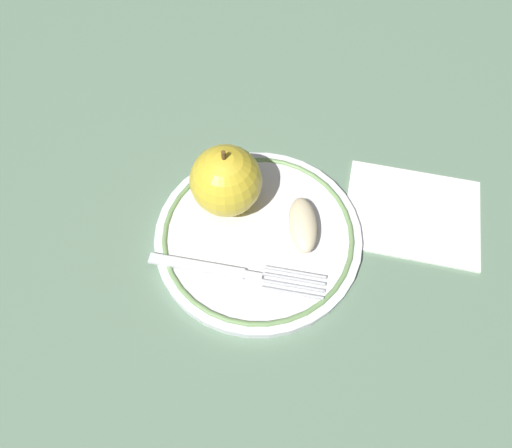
% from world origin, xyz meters
% --- Properties ---
extents(ground_plane, '(2.00, 2.00, 0.00)m').
position_xyz_m(ground_plane, '(0.00, 0.00, 0.00)').
color(ground_plane, slate).
extents(plate, '(0.23, 0.23, 0.01)m').
position_xyz_m(plate, '(0.00, 0.00, 0.01)').
color(plate, white).
rests_on(plate, ground_plane).
extents(apple_red_whole, '(0.08, 0.08, 0.09)m').
position_xyz_m(apple_red_whole, '(0.05, -0.02, 0.05)').
color(apple_red_whole, gold).
rests_on(apple_red_whole, plate).
extents(apple_slice_front, '(0.06, 0.08, 0.02)m').
position_xyz_m(apple_slice_front, '(-0.04, -0.03, 0.03)').
color(apple_slice_front, beige).
rests_on(apple_slice_front, plate).
extents(fork, '(0.19, 0.08, 0.00)m').
position_xyz_m(fork, '(0.00, 0.06, 0.02)').
color(fork, silver).
rests_on(fork, plate).
extents(napkin_folded, '(0.18, 0.16, 0.01)m').
position_xyz_m(napkin_folded, '(-0.14, -0.12, 0.00)').
color(napkin_folded, white).
rests_on(napkin_folded, ground_plane).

